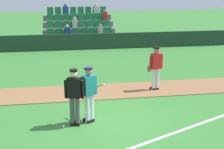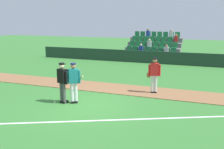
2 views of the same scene
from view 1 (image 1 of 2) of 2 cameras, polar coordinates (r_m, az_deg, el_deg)
name	(u,v)px [view 1 (image 1 of 2)]	position (r m, az deg, el deg)	size (l,w,h in m)	color
ground_plane	(109,122)	(10.31, -0.55, -8.19)	(80.00, 80.00, 0.00)	#387A33
infield_dirt_path	(98,92)	(12.99, -2.52, -2.98)	(28.00, 1.93, 0.03)	#936642
foul_line_chalk	(207,121)	(10.72, 16.10, -7.85)	(12.00, 0.10, 0.01)	white
dugout_fence	(81,42)	(21.15, -5.37, 5.69)	(20.00, 0.16, 1.02)	#1E3828
stadium_bleachers	(79,33)	(23.38, -5.78, 7.22)	(5.00, 3.80, 2.70)	slate
batter_teal_jersey	(89,93)	(9.95, -3.98, -3.14)	(0.74, 0.70, 1.76)	white
umpire_home_plate	(74,94)	(9.77, -6.55, -3.38)	(0.57, 0.38, 1.76)	#4C4C4C
runner_red_jersey	(156,67)	(13.05, 7.57, 1.32)	(0.67, 0.37, 1.76)	silver
baseball	(63,126)	(10.01, -8.46, -8.92)	(0.07, 0.07, 0.07)	white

